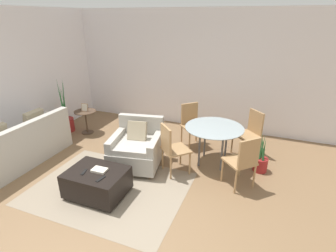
{
  "coord_description": "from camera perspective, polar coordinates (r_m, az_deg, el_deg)",
  "views": [
    {
      "loc": [
        1.8,
        -2.28,
        2.56
      ],
      "look_at": [
        0.23,
        1.74,
        0.75
      ],
      "focal_mm": 28.0,
      "sensor_mm": 36.0,
      "label": 1
    }
  ],
  "objects": [
    {
      "name": "tv_remote_secondary",
      "position": [
        4.15,
        -17.84,
        -9.51
      ],
      "size": [
        0.08,
        0.16,
        0.01
      ],
      "color": "black",
      "rests_on": "ottoman"
    },
    {
      "name": "ground_plane",
      "position": [
        3.87,
        -13.39,
        -19.38
      ],
      "size": [
        20.0,
        20.0,
        0.0
      ],
      "primitive_type": "plane",
      "color": "brown"
    },
    {
      "name": "wall_back",
      "position": [
        6.4,
        4.74,
        12.03
      ],
      "size": [
        12.0,
        0.06,
        2.75
      ],
      "color": "white",
      "rests_on": "ground_plane"
    },
    {
      "name": "potted_plant_small",
      "position": [
        4.95,
        19.54,
        -7.24
      ],
      "size": [
        0.24,
        0.24,
        0.78
      ],
      "color": "maroon",
      "rests_on": "ground_plane"
    },
    {
      "name": "tv_remote_primary",
      "position": [
        3.92,
        -14.43,
        -11.08
      ],
      "size": [
        0.07,
        0.17,
        0.01
      ],
      "color": "black",
      "rests_on": "ottoman"
    },
    {
      "name": "dining_chair_far_left",
      "position": [
        5.5,
        5.14,
        0.88
      ],
      "size": [
        0.59,
        0.59,
        0.9
      ],
      "color": "tan",
      "rests_on": "ground_plane"
    },
    {
      "name": "wall_left",
      "position": [
        6.18,
        -29.86,
        8.75
      ],
      "size": [
        0.06,
        12.0,
        2.75
      ],
      "color": "white",
      "rests_on": "ground_plane"
    },
    {
      "name": "picture_frame",
      "position": [
        6.3,
        -17.72,
        3.88
      ],
      "size": [
        0.18,
        0.07,
        0.18
      ],
      "color": "#8C6647",
      "rests_on": "side_table"
    },
    {
      "name": "side_table",
      "position": [
        6.38,
        -17.46,
        1.8
      ],
      "size": [
        0.5,
        0.5,
        0.54
      ],
      "color": "#4C3828",
      "rests_on": "ground_plane"
    },
    {
      "name": "potted_plant",
      "position": [
        6.69,
        -21.33,
        1.23
      ],
      "size": [
        0.35,
        0.35,
        1.31
      ],
      "color": "maroon",
      "rests_on": "ground_plane"
    },
    {
      "name": "dining_chair_far_right",
      "position": [
        5.33,
        17.55,
        -0.9
      ],
      "size": [
        0.59,
        0.59,
        0.9
      ],
      "color": "tan",
      "rests_on": "ground_plane"
    },
    {
      "name": "book_stack",
      "position": [
        4.11,
        -14.71,
        -9.24
      ],
      "size": [
        0.23,
        0.16,
        0.03
      ],
      "color": "beige",
      "rests_on": "ottoman"
    },
    {
      "name": "dining_table",
      "position": [
        4.79,
        10.0,
        -1.19
      ],
      "size": [
        1.05,
        1.05,
        0.73
      ],
      "color": "#99A8AD",
      "rests_on": "ground_plane"
    },
    {
      "name": "dining_chair_near_right",
      "position": [
        4.25,
        16.1,
        -6.97
      ],
      "size": [
        0.59,
        0.59,
        0.9
      ],
      "color": "tan",
      "rests_on": "ground_plane"
    },
    {
      "name": "armchair",
      "position": [
        4.84,
        -6.8,
        -4.75
      ],
      "size": [
        1.0,
        1.04,
        0.85
      ],
      "color": "#B2ADA3",
      "rests_on": "ground_plane"
    },
    {
      "name": "ottoman",
      "position": [
        4.23,
        -15.17,
        -11.63
      ],
      "size": [
        0.87,
        0.67,
        0.42
      ],
      "color": "black",
      "rests_on": "ground_plane"
    },
    {
      "name": "dining_chair_near_left",
      "position": [
        4.47,
        0.74,
        -4.45
      ],
      "size": [
        0.59,
        0.59,
        0.9
      ],
      "color": "tan",
      "rests_on": "ground_plane"
    },
    {
      "name": "area_rug",
      "position": [
        4.44,
        -12.55,
        -13.03
      ],
      "size": [
        2.41,
        1.83,
        0.01
      ],
      "color": "gray",
      "rests_on": "ground_plane"
    },
    {
      "name": "couch",
      "position": [
        5.61,
        -30.09,
        -4.33
      ],
      "size": [
        0.9,
        2.01,
        0.9
      ],
      "color": "#B2ADA3",
      "rests_on": "ground_plane"
    }
  ]
}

